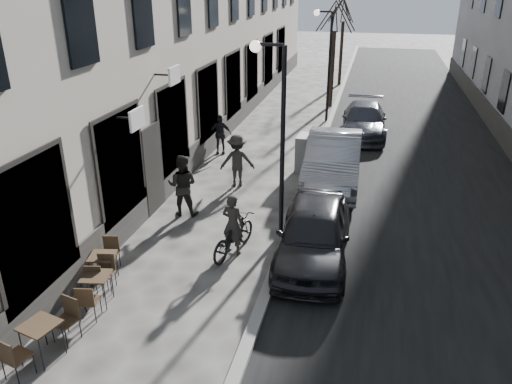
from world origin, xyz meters
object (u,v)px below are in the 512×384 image
at_px(tree_near, 336,15).
at_px(bistro_set_c, 104,265).
at_px(streetlamp_far, 326,54).
at_px(pedestrian_near, 183,185).
at_px(pedestrian_far, 220,134).
at_px(bistro_set_b, 97,286).
at_px(car_mid, 333,160).
at_px(tree_far, 344,8).
at_px(utility_cabinet, 304,153).
at_px(car_near, 314,233).
at_px(car_far, 364,120).
at_px(pedestrian_mid, 237,161).
at_px(bistro_set_a, 42,337).
at_px(bicycle, 233,235).
at_px(streetlamp_near, 276,122).

height_order(tree_near, bistro_set_c, tree_near).
distance_m(streetlamp_far, pedestrian_near, 11.89).
xyz_separation_m(bistro_set_c, pedestrian_near, (0.50, 3.77, 0.49)).
xyz_separation_m(tree_near, pedestrian_far, (-3.50, -8.80, -3.89)).
height_order(bistro_set_b, car_mid, car_mid).
bearing_deg(pedestrian_near, tree_near, -106.28).
bearing_deg(bistro_set_b, car_mid, 51.72).
bearing_deg(tree_far, streetlamp_far, -90.46).
distance_m(utility_cabinet, pedestrian_near, 5.24).
distance_m(car_near, car_mid, 5.14).
distance_m(tree_near, pedestrian_far, 10.24).
height_order(bistro_set_c, car_mid, car_mid).
bearing_deg(pedestrian_far, car_far, 20.77).
xyz_separation_m(pedestrian_near, pedestrian_mid, (0.97, 2.47, -0.03)).
bearing_deg(car_far, tree_far, 98.61).
distance_m(bistro_set_a, car_far, 16.42).
bearing_deg(bistro_set_c, bistro_set_a, -97.68).
relative_size(bistro_set_b, pedestrian_far, 0.92).
distance_m(streetlamp_far, tree_near, 3.36).
xyz_separation_m(streetlamp_far, pedestrian_far, (-3.43, -5.80, -2.38)).
relative_size(tree_far, utility_cabinet, 4.30).
xyz_separation_m(tree_near, car_mid, (1.10, -10.88, -3.83)).
distance_m(bistro_set_a, pedestrian_far, 11.82).
bearing_deg(tree_near, pedestrian_near, -101.56).
bearing_deg(car_near, pedestrian_near, 155.33).
relative_size(bistro_set_a, car_near, 0.36).
relative_size(bistro_set_b, utility_cabinet, 1.08).
height_order(pedestrian_far, car_far, pedestrian_far).
height_order(streetlamp_far, bistro_set_b, streetlamp_far).
distance_m(tree_far, bistro_set_a, 27.14).
distance_m(tree_near, pedestrian_near, 15.09).
bearing_deg(car_mid, pedestrian_near, -140.81).
relative_size(tree_far, pedestrian_mid, 3.24).
bearing_deg(bistro_set_b, car_near, 23.68).
relative_size(utility_cabinet, car_mid, 0.26).
relative_size(bistro_set_c, car_mid, 0.28).
bearing_deg(car_near, pedestrian_mid, 124.46).
relative_size(streetlamp_far, bistro_set_a, 3.31).
bearing_deg(bistro_set_c, car_mid, 46.26).
height_order(bistro_set_a, utility_cabinet, utility_cabinet).
xyz_separation_m(bicycle, car_mid, (2.00, 5.28, 0.34)).
relative_size(bistro_set_a, pedestrian_far, 0.99).
distance_m(bicycle, car_mid, 5.66).
height_order(streetlamp_near, pedestrian_near, streetlamp_near).
relative_size(streetlamp_near, bistro_set_a, 3.31).
height_order(tree_near, car_near, tree_near).
relative_size(streetlamp_near, pedestrian_far, 3.27).
bearing_deg(bicycle, pedestrian_mid, -61.39).
relative_size(tree_near, bicycle, 3.05).
xyz_separation_m(bistro_set_a, bicycle, (2.35, 4.46, 0.04)).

